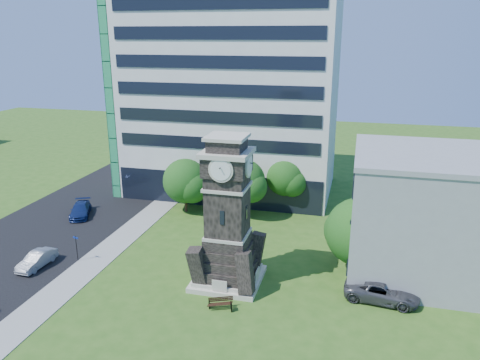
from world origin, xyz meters
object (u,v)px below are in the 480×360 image
(car_street_north, at_px, (80,210))
(park_bench, at_px, (220,303))
(car_east_lot, at_px, (382,291))
(street_sign, at_px, (76,246))
(clock_tower, at_px, (228,221))
(car_street_mid, at_px, (37,260))

(car_street_north, relative_size, park_bench, 2.65)
(car_street_north, relative_size, car_east_lot, 0.86)
(car_street_north, bearing_deg, street_sign, -83.02)
(clock_tower, xyz_separation_m, car_east_lot, (12.14, 0.06, -4.50))
(car_street_north, xyz_separation_m, street_sign, (5.95, -9.83, 0.82))
(car_street_mid, bearing_deg, street_sign, 35.05)
(car_street_north, relative_size, street_sign, 1.98)
(clock_tower, bearing_deg, car_street_mid, -173.93)
(car_east_lot, distance_m, park_bench, 12.30)
(park_bench, height_order, street_sign, street_sign)
(car_street_mid, distance_m, car_east_lot, 29.03)
(car_east_lot, bearing_deg, clock_tower, 96.34)
(clock_tower, xyz_separation_m, park_bench, (0.57, -4.12, -4.78))
(clock_tower, distance_m, car_street_mid, 17.55)
(car_street_mid, xyz_separation_m, park_bench, (17.40, -2.33, -0.17))
(car_street_north, height_order, car_east_lot, car_east_lot)
(park_bench, relative_size, street_sign, 0.75)
(car_east_lot, relative_size, street_sign, 2.30)
(car_street_mid, height_order, car_east_lot, car_east_lot)
(car_street_north, height_order, park_bench, car_street_north)
(car_east_lot, bearing_deg, street_sign, 96.15)
(car_street_north, bearing_deg, car_east_lot, -41.17)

